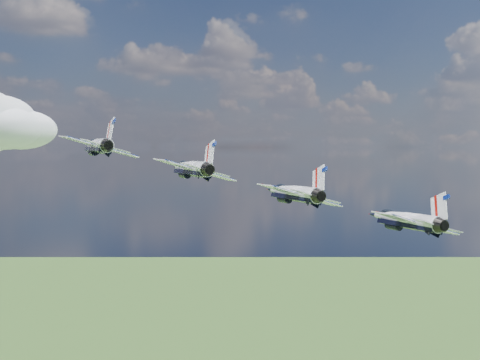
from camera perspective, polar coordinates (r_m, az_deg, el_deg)
name	(u,v)px	position (r m, az deg, el deg)	size (l,w,h in m)	color
cloud_far	(6,120)	(298.48, -19.36, 4.85)	(58.67, 46.10, 23.05)	white
jet_0	(97,146)	(82.28, -12.09, 2.89)	(8.86, 13.13, 3.92)	white
jet_1	(190,168)	(77.20, -4.26, 1.03)	(8.86, 13.13, 3.92)	white
jet_2	(292,193)	(73.83, 4.46, -1.07)	(8.86, 13.13, 3.92)	white
jet_3	(403,219)	(72.42, 13.78, -3.29)	(8.86, 13.13, 3.92)	white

